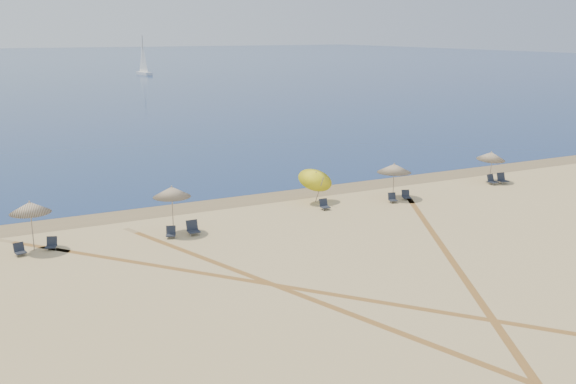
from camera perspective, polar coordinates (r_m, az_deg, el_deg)
name	(u,v)px	position (r m, az deg, el deg)	size (l,w,h in m)	color
ground	(561,364)	(23.42, 23.20, -13.99)	(160.00, 160.00, 0.00)	tan
ocean	(18,63)	(238.65, -23.03, 10.59)	(500.00, 500.00, 0.00)	#0C2151
wet_sand	(261,198)	(41.72, -2.46, -0.52)	(500.00, 500.00, 0.00)	olive
umbrella_1	(30,207)	(33.74, -22.08, -1.29)	(1.99, 1.99, 2.54)	gray
umbrella_2	(172,192)	(34.47, -10.36, 0.01)	(2.03, 2.03, 2.63)	gray
umbrella_3	(316,177)	(40.14, 2.53, 1.38)	(2.19, 2.18, 2.48)	gray
umbrella_4	(394,168)	(41.75, 9.48, 2.12)	(2.22, 2.22, 2.34)	gray
umbrella_5	(491,156)	(47.99, 17.72, 3.09)	(2.02, 2.06, 2.27)	gray
chair_2	(20,250)	(33.77, -22.88, -4.79)	(0.60, 0.67, 0.60)	black
chair_3	(51,244)	(34.09, -20.41, -4.37)	(0.68, 0.74, 0.61)	black
chair_4	(171,233)	(34.29, -10.44, -3.59)	(0.66, 0.72, 0.60)	black
chair_5	(193,228)	(34.60, -8.51, -3.23)	(0.64, 0.74, 0.74)	black
chair_6	(324,205)	(39.03, 3.26, -1.15)	(0.56, 0.64, 0.63)	black
chair_7	(392,198)	(41.10, 9.32, -0.55)	(0.64, 0.70, 0.60)	black
chair_8	(406,195)	(41.93, 10.52, -0.30)	(0.66, 0.72, 0.61)	black
chair_9	(492,180)	(47.58, 17.78, 1.03)	(0.64, 0.73, 0.70)	black
chair_10	(502,179)	(48.13, 18.61, 1.13)	(0.70, 0.80, 0.74)	black
sailboat_0	(143,63)	(163.79, -12.81, 11.19)	(2.63, 6.52, 9.44)	white
tire_tracks	(346,286)	(27.68, 5.19, -8.39)	(48.06, 43.31, 0.00)	tan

